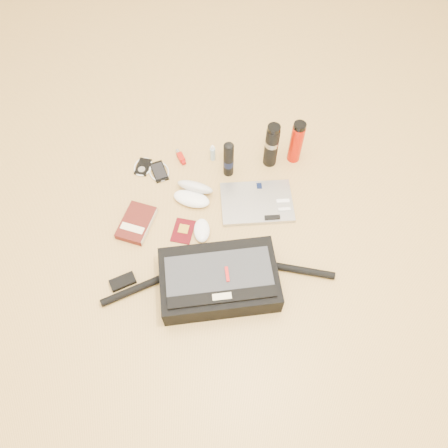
% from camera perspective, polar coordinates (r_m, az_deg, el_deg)
% --- Properties ---
extents(ground, '(4.00, 4.00, 0.00)m').
position_cam_1_polar(ground, '(1.98, -0.46, -2.31)').
color(ground, tan).
rests_on(ground, ground).
extents(messenger_bag, '(1.00, 0.32, 0.14)m').
position_cam_1_polar(messenger_bag, '(1.83, -0.73, -7.33)').
color(messenger_bag, black).
rests_on(messenger_bag, ground).
extents(laptop, '(0.34, 0.24, 0.03)m').
position_cam_1_polar(laptop, '(2.08, 4.35, 2.81)').
color(laptop, '#A5A4A7').
rests_on(laptop, ground).
extents(book, '(0.19, 0.23, 0.04)m').
position_cam_1_polar(book, '(2.04, -11.33, 0.12)').
color(book, '#47130F').
rests_on(book, ground).
extents(passport, '(0.12, 0.15, 0.01)m').
position_cam_1_polar(passport, '(2.01, -5.36, -0.90)').
color(passport, '#48040A').
rests_on(passport, ground).
extents(mouse, '(0.08, 0.13, 0.04)m').
position_cam_1_polar(mouse, '(1.98, -2.91, -0.83)').
color(mouse, white).
rests_on(mouse, ground).
extents(sunglasses_case, '(0.22, 0.20, 0.10)m').
position_cam_1_polar(sunglasses_case, '(2.08, -4.03, 4.07)').
color(sunglasses_case, white).
rests_on(sunglasses_case, ground).
extents(ipod, '(0.11, 0.12, 0.01)m').
position_cam_1_polar(ipod, '(2.24, -10.53, 7.36)').
color(ipod, black).
rests_on(ipod, ground).
extents(phone, '(0.12, 0.14, 0.01)m').
position_cam_1_polar(phone, '(2.21, -8.48, 6.80)').
color(phone, black).
rests_on(phone, ground).
extents(inhaler, '(0.05, 0.10, 0.03)m').
position_cam_1_polar(inhaler, '(2.24, -5.68, 8.71)').
color(inhaler, '#A3160B').
rests_on(inhaler, ground).
extents(spray_bottle, '(0.03, 0.03, 0.10)m').
position_cam_1_polar(spray_bottle, '(2.21, -1.48, 9.21)').
color(spray_bottle, '#91B5C6').
rests_on(spray_bottle, ground).
extents(aerosol_can, '(0.06, 0.06, 0.21)m').
position_cam_1_polar(aerosol_can, '(2.10, 0.60, 8.47)').
color(aerosol_can, black).
rests_on(aerosol_can, ground).
extents(thermos_black, '(0.08, 0.08, 0.26)m').
position_cam_1_polar(thermos_black, '(2.14, 6.24, 10.19)').
color(thermos_black, black).
rests_on(thermos_black, ground).
extents(thermos_red, '(0.08, 0.08, 0.25)m').
position_cam_1_polar(thermos_red, '(2.18, 9.44, 10.50)').
color(thermos_red, '#B01303').
rests_on(thermos_red, ground).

